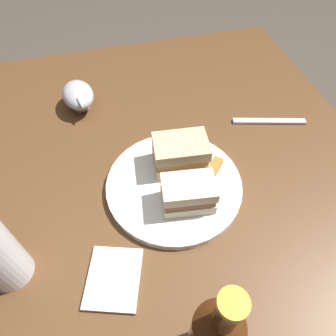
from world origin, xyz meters
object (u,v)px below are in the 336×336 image
(plate, at_px, (174,185))
(fork, at_px, (269,121))
(gravy_boat, at_px, (78,95))
(sandwich_half_left, at_px, (188,194))
(napkin, at_px, (114,278))
(sandwich_half_right, at_px, (181,153))

(plate, height_order, fork, plate)
(gravy_boat, bearing_deg, fork, -111.32)
(sandwich_half_left, bearing_deg, gravy_boat, 26.68)
(plate, bearing_deg, napkin, 136.49)
(plate, relative_size, napkin, 2.57)
(sandwich_half_left, height_order, gravy_boat, sandwich_half_left)
(gravy_boat, xyz_separation_m, fork, (-0.18, -0.45, -0.04))
(plate, distance_m, fork, 0.31)
(napkin, bearing_deg, fork, -56.21)
(plate, relative_size, gravy_boat, 2.24)
(sandwich_half_left, xyz_separation_m, sandwich_half_right, (0.10, -0.01, 0.00))
(napkin, xyz_separation_m, fork, (0.29, -0.43, -0.00))
(sandwich_half_right, bearing_deg, plate, 150.60)
(plate, bearing_deg, sandwich_half_left, -165.72)
(napkin, bearing_deg, sandwich_half_right, -40.75)
(plate, relative_size, sandwich_half_right, 2.37)
(sandwich_half_right, bearing_deg, sandwich_half_left, 172.44)
(plate, height_order, sandwich_half_left, sandwich_half_left)
(plate, relative_size, fork, 1.57)
(napkin, bearing_deg, sandwich_half_left, -56.88)
(plate, distance_m, sandwich_half_left, 0.07)
(napkin, distance_m, fork, 0.52)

